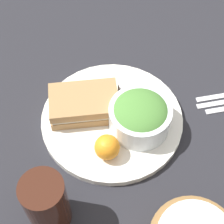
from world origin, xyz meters
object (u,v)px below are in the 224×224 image
object	(u,v)px
plate	(112,119)
salad_bowl	(140,115)
drink_glass	(46,203)
sandwich	(84,104)
dressing_cup	(130,88)

from	to	relation	value
plate	salad_bowl	distance (m)	0.08
salad_bowl	drink_glass	size ratio (longest dim) A/B	0.97
sandwich	dressing_cup	size ratio (longest dim) A/B	2.70
dressing_cup	drink_glass	size ratio (longest dim) A/B	0.42
plate	dressing_cup	distance (m)	0.08
plate	drink_glass	size ratio (longest dim) A/B	2.29
salad_bowl	sandwich	bearing A→B (deg)	-27.90
sandwich	drink_glass	distance (m)	0.24
salad_bowl	dressing_cup	distance (m)	0.09
salad_bowl	dressing_cup	world-z (taller)	salad_bowl
sandwich	drink_glass	bearing A→B (deg)	67.68
plate	drink_glass	xyz separation A→B (m)	(0.15, 0.19, 0.06)
sandwich	salad_bowl	distance (m)	0.12
sandwich	salad_bowl	size ratio (longest dim) A/B	1.16
salad_bowl	dressing_cup	bearing A→B (deg)	-88.00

